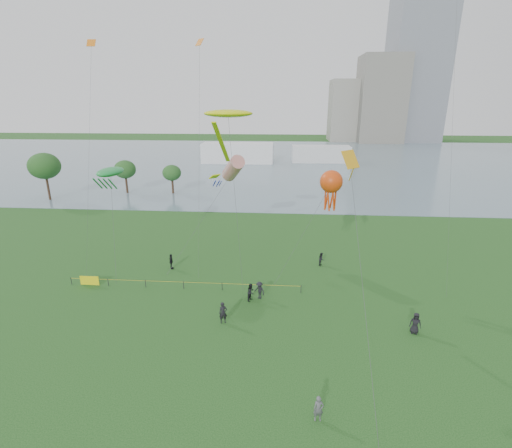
# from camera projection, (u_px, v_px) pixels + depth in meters

# --- Properties ---
(ground_plane) EXTENTS (400.00, 400.00, 0.00)m
(ground_plane) POSITION_uv_depth(u_px,v_px,m) (245.00, 377.00, 25.92)
(ground_plane) COLOR #153D13
(lake) EXTENTS (400.00, 120.00, 0.08)m
(lake) POSITION_uv_depth(u_px,v_px,m) (276.00, 160.00, 120.55)
(lake) COLOR slate
(lake) RESTS_ON ground_plane
(tower) EXTENTS (24.00, 24.00, 120.00)m
(tower) POSITION_uv_depth(u_px,v_px,m) (424.00, 1.00, 161.62)
(tower) COLOR slate
(tower) RESTS_ON ground_plane
(building_mid) EXTENTS (20.00, 20.00, 38.00)m
(building_mid) POSITION_uv_depth(u_px,v_px,m) (380.00, 100.00, 170.00)
(building_mid) COLOR slate
(building_mid) RESTS_ON ground_plane
(building_low) EXTENTS (16.00, 18.00, 28.00)m
(building_low) POSITION_uv_depth(u_px,v_px,m) (347.00, 111.00, 178.24)
(building_low) COLOR gray
(building_low) RESTS_ON ground_plane
(pavilion_left) EXTENTS (22.00, 8.00, 6.00)m
(pavilion_left) POSITION_uv_depth(u_px,v_px,m) (238.00, 153.00, 115.72)
(pavilion_left) COLOR white
(pavilion_left) RESTS_ON ground_plane
(pavilion_right) EXTENTS (18.00, 7.00, 5.00)m
(pavilion_right) POSITION_uv_depth(u_px,v_px,m) (321.00, 154.00, 116.89)
(pavilion_right) COLOR silver
(pavilion_right) RESTS_ON ground_plane
(trees) EXTENTS (27.32, 11.81, 9.11)m
(trees) POSITION_uv_depth(u_px,v_px,m) (87.00, 168.00, 72.82)
(trees) COLOR #342317
(trees) RESTS_ON ground_plane
(fence) EXTENTS (24.07, 0.07, 1.05)m
(fence) POSITION_uv_depth(u_px,v_px,m) (126.00, 282.00, 38.41)
(fence) COLOR black
(fence) RESTS_ON ground_plane
(kite_flyer) EXTENTS (0.65, 0.45, 1.69)m
(kite_flyer) POSITION_uv_depth(u_px,v_px,m) (318.00, 409.00, 22.18)
(kite_flyer) COLOR #515458
(kite_flyer) RESTS_ON ground_plane
(spectator_a) EXTENTS (0.96, 1.05, 1.76)m
(spectator_a) POSITION_uv_depth(u_px,v_px,m) (251.00, 292.00, 35.67)
(spectator_a) COLOR black
(spectator_a) RESTS_ON ground_plane
(spectator_b) EXTENTS (1.33, 1.21, 1.79)m
(spectator_b) POSITION_uv_depth(u_px,v_px,m) (259.00, 290.00, 36.00)
(spectator_b) COLOR black
(spectator_b) RESTS_ON ground_plane
(spectator_c) EXTENTS (0.63, 1.12, 1.81)m
(spectator_c) POSITION_uv_depth(u_px,v_px,m) (171.00, 262.00, 42.40)
(spectator_c) COLOR black
(spectator_c) RESTS_ON ground_plane
(spectator_d) EXTENTS (1.03, 0.80, 1.87)m
(spectator_d) POSITION_uv_depth(u_px,v_px,m) (415.00, 323.00, 30.58)
(spectator_d) COLOR black
(spectator_d) RESTS_ON ground_plane
(spectator_f) EXTENTS (0.82, 0.67, 1.95)m
(spectator_f) POSITION_uv_depth(u_px,v_px,m) (223.00, 313.00, 32.01)
(spectator_f) COLOR black
(spectator_f) RESTS_ON ground_plane
(spectator_g) EXTENTS (0.75, 0.88, 1.56)m
(spectator_g) POSITION_uv_depth(u_px,v_px,m) (321.00, 259.00, 43.39)
(spectator_g) COLOR black
(spectator_g) RESTS_ON ground_plane
(kite_stingray) EXTENTS (4.72, 9.95, 17.62)m
(kite_stingray) POSITION_uv_depth(u_px,v_px,m) (228.00, 114.00, 35.13)
(kite_stingray) COLOR #3F3F42
(kite_windsock) EXTENTS (8.42, 10.34, 12.51)m
(kite_windsock) POSITION_uv_depth(u_px,v_px,m) (233.00, 169.00, 44.71)
(kite_windsock) COLOR #3F3F42
(kite_creature) EXTENTS (3.02, 7.68, 11.36)m
(kite_creature) POSITION_uv_depth(u_px,v_px,m) (110.00, 172.00, 41.03)
(kite_creature) COLOR #3F3F42
(kite_octopus) EXTENTS (6.60, 2.70, 11.93)m
(kite_octopus) POSITION_uv_depth(u_px,v_px,m) (331.00, 182.00, 36.69)
(kite_octopus) COLOR #3F3F42
(kite_delta) EXTENTS (1.65, 14.61, 14.73)m
(kite_delta) POSITION_uv_depth(u_px,v_px,m) (351.00, 169.00, 28.45)
(kite_delta) COLOR #3F3F42
(small_kites) EXTENTS (36.93, 4.51, 4.19)m
(small_kites) POSITION_uv_depth(u_px,v_px,m) (239.00, 28.00, 37.57)
(small_kites) COLOR orange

